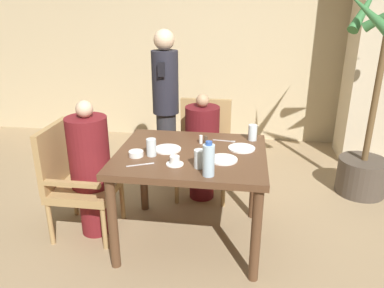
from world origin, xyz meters
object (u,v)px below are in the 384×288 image
at_px(diner_in_far_chair, 202,146).
at_px(bowl_small, 136,154).
at_px(standing_host, 166,103).
at_px(glass_tall_near, 199,159).
at_px(chair_far_side, 204,145).
at_px(plate_dessert_center, 242,148).
at_px(water_bottle, 209,160).
at_px(chair_left_side, 75,177).
at_px(teacup_with_saucer, 175,161).
at_px(potted_palm, 369,135).
at_px(plate_main_left, 168,149).
at_px(glass_tall_mid, 253,133).
at_px(plate_main_right, 223,159).
at_px(glass_tall_far, 151,147).
at_px(diner_in_left_chair, 91,168).

xyz_separation_m(diner_in_far_chair, bowl_small, (-0.39, -0.85, 0.25)).
distance_m(standing_host, glass_tall_near, 1.46).
height_order(chair_far_side, standing_host, standing_host).
height_order(plate_dessert_center, water_bottle, water_bottle).
relative_size(chair_left_side, teacup_with_saucer, 7.55).
relative_size(diner_in_far_chair, water_bottle, 4.41).
height_order(chair_far_side, potted_palm, potted_palm).
height_order(standing_host, plate_main_left, standing_host).
height_order(glass_tall_near, glass_tall_mid, same).
relative_size(plate_main_right, plate_dessert_center, 1.00).
bearing_deg(water_bottle, plate_main_left, 131.47).
bearing_deg(bowl_small, glass_tall_mid, 28.87).
bearing_deg(glass_tall_far, water_bottle, -31.52).
height_order(chair_left_side, bowl_small, chair_left_side).
height_order(potted_palm, plate_dessert_center, potted_palm).
bearing_deg(standing_host, diner_in_left_chair, -109.23).
bearing_deg(diner_in_left_chair, diner_in_far_chair, 41.75).
height_order(teacup_with_saucer, bowl_small, teacup_with_saucer).
bearing_deg(glass_tall_far, diner_in_left_chair, 169.40).
xyz_separation_m(diner_in_far_chair, plate_dessert_center, (0.37, -0.60, 0.24)).
height_order(plate_main_right, glass_tall_far, glass_tall_far).
relative_size(chair_far_side, plate_dessert_center, 4.48).
distance_m(diner_in_left_chair, teacup_with_saucer, 0.80).
bearing_deg(potted_palm, water_bottle, -135.14).
bearing_deg(plate_dessert_center, chair_far_side, 116.70).
height_order(chair_far_side, bowl_small, chair_far_side).
xyz_separation_m(plate_main_left, glass_tall_mid, (0.64, 0.31, 0.06)).
bearing_deg(chair_far_side, glass_tall_mid, -49.32).
bearing_deg(glass_tall_mid, chair_left_side, -166.54).
bearing_deg(bowl_small, glass_tall_near, -15.40).
bearing_deg(chair_left_side, teacup_with_saucer, -15.13).
xyz_separation_m(diner_in_far_chair, potted_palm, (1.59, 0.31, 0.09)).
bearing_deg(water_bottle, chair_far_side, 97.73).
xyz_separation_m(diner_in_left_chair, glass_tall_near, (0.90, -0.26, 0.25)).
relative_size(diner_in_far_chair, plate_main_left, 5.05).
distance_m(chair_far_side, teacup_with_saucer, 1.15).
height_order(diner_in_left_chair, chair_far_side, diner_in_left_chair).
bearing_deg(chair_left_side, glass_tall_mid, 13.46).
xyz_separation_m(chair_far_side, glass_tall_far, (-0.28, -0.97, 0.34)).
height_order(standing_host, glass_tall_mid, standing_host).
xyz_separation_m(chair_left_side, plate_main_right, (1.20, -0.11, 0.28)).
bearing_deg(diner_in_far_chair, teacup_with_saucer, -94.76).
relative_size(standing_host, potted_palm, 0.77).
relative_size(diner_in_far_chair, potted_palm, 0.51).
height_order(plate_main_left, water_bottle, water_bottle).
distance_m(chair_left_side, glass_tall_far, 0.76).
relative_size(standing_host, glass_tall_mid, 12.26).
xyz_separation_m(chair_left_side, teacup_with_saucer, (0.88, -0.24, 0.30)).
relative_size(standing_host, glass_tall_far, 12.26).
height_order(water_bottle, glass_tall_mid, water_bottle).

